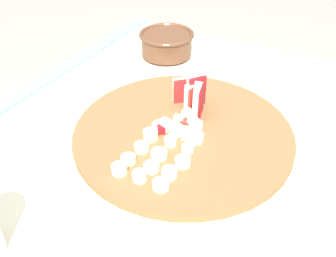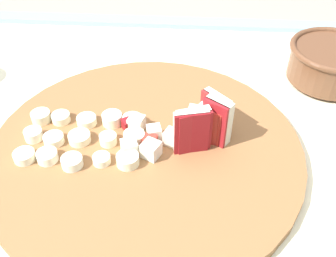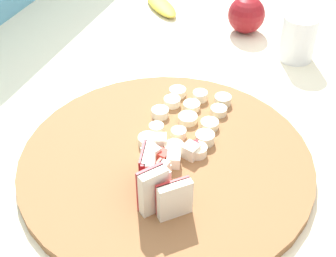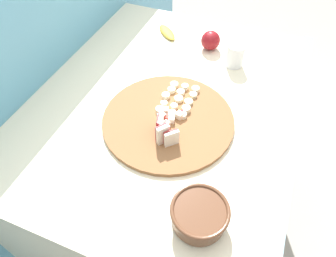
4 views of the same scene
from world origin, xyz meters
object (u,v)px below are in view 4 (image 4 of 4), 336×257
at_px(ceramic_bowl, 199,215).
at_px(banana_slice_rows, 178,100).
at_px(cutting_board, 168,120).
at_px(apple_dice_pile, 169,117).
at_px(small_jar, 235,56).
at_px(apple_wedge_fan, 163,131).
at_px(banana_peel, 167,32).
at_px(whole_apple, 211,40).

bearing_deg(ceramic_bowl, banana_slice_rows, 27.16).
relative_size(cutting_board, banana_slice_rows, 2.52).
bearing_deg(apple_dice_pile, ceramic_bowl, -146.32).
distance_m(banana_slice_rows, small_jar, 0.30).
height_order(apple_wedge_fan, ceramic_bowl, apple_wedge_fan).
bearing_deg(apple_dice_pile, banana_slice_rows, 0.40).
distance_m(banana_slice_rows, banana_peel, 0.43).
xyz_separation_m(ceramic_bowl, whole_apple, (0.71, 0.18, 0.00)).
relative_size(ceramic_bowl, small_jar, 1.66).
bearing_deg(banana_slice_rows, small_jar, -23.46).
bearing_deg(banana_slice_rows, ceramic_bowl, -152.84).
distance_m(ceramic_bowl, whole_apple, 0.74).
xyz_separation_m(apple_wedge_fan, ceramic_bowl, (-0.20, -0.18, -0.01)).
xyz_separation_m(small_jar, whole_apple, (0.07, 0.11, -0.00)).
bearing_deg(whole_apple, cutting_board, 178.63).
height_order(apple_wedge_fan, banana_peel, apple_wedge_fan).
distance_m(cutting_board, ceramic_bowl, 0.34).
bearing_deg(ceramic_bowl, cutting_board, 34.12).
relative_size(banana_slice_rows, banana_peel, 1.28).
xyz_separation_m(apple_dice_pile, banana_slice_rows, (0.08, 0.00, -0.00)).
bearing_deg(small_jar, whole_apple, 58.60).
bearing_deg(apple_dice_pile, small_jar, -18.32).
bearing_deg(banana_peel, apple_wedge_fan, -159.42).
distance_m(apple_wedge_fan, banana_slice_rows, 0.16).
bearing_deg(banana_slice_rows, apple_dice_pile, -179.60).
bearing_deg(banana_slice_rows, banana_peel, 26.69).
bearing_deg(banana_peel, ceramic_bowl, -153.08).
xyz_separation_m(cutting_board, banana_slice_rows, (0.08, -0.00, 0.01)).
bearing_deg(apple_wedge_fan, cutting_board, 10.93).
relative_size(ceramic_bowl, whole_apple, 1.88).
distance_m(banana_slice_rows, whole_apple, 0.35).
relative_size(apple_dice_pile, whole_apple, 1.14).
bearing_deg(cutting_board, small_jar, -18.99).
distance_m(apple_wedge_fan, apple_dice_pile, 0.08).
xyz_separation_m(apple_dice_pile, banana_peel, (0.47, 0.19, -0.02)).
relative_size(cutting_board, small_jar, 4.89).
bearing_deg(ceramic_bowl, whole_apple, 14.21).
bearing_deg(ceramic_bowl, apple_wedge_fan, 40.72).
xyz_separation_m(apple_wedge_fan, small_jar, (0.44, -0.11, -0.00)).
height_order(apple_dice_pile, banana_peel, apple_dice_pile).
bearing_deg(banana_peel, banana_slice_rows, -153.31).
bearing_deg(small_jar, banana_slice_rows, 156.54).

